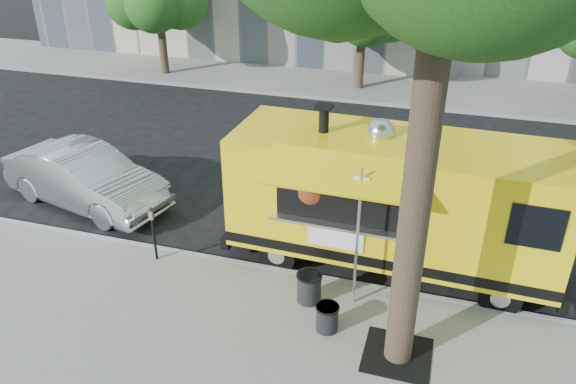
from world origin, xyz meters
name	(u,v)px	position (x,y,z in m)	size (l,w,h in m)	color
ground	(300,254)	(0.00, 0.00, 0.00)	(120.00, 120.00, 0.00)	black
sidewalk	(238,375)	(0.00, -4.00, 0.07)	(60.00, 6.00, 0.15)	gray
curb	(289,274)	(0.00, -0.93, 0.07)	(60.00, 0.14, 0.16)	#999993
far_sidewalk	(384,86)	(0.00, 13.50, 0.07)	(60.00, 5.00, 0.15)	gray
tree_well	(397,355)	(2.60, -2.80, 0.15)	(1.20, 1.20, 0.02)	black
sign_post	(358,230)	(1.55, -1.55, 1.85)	(0.28, 0.06, 3.00)	silver
parking_meter	(153,227)	(-3.00, -1.35, 0.98)	(0.11, 0.11, 1.33)	black
food_truck	(392,199)	(1.97, 0.17, 1.68)	(7.30, 3.44, 3.58)	yellow
sedan	(86,178)	(-6.15, 0.67, 0.79)	(1.67, 4.79, 1.58)	silver
trash_bin_left	(309,287)	(0.68, -1.76, 0.49)	(0.53, 0.53, 0.63)	black
trash_bin_right	(327,317)	(1.23, -2.50, 0.44)	(0.45, 0.45, 0.54)	black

